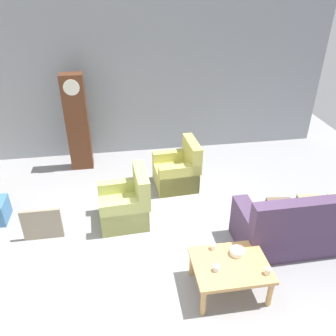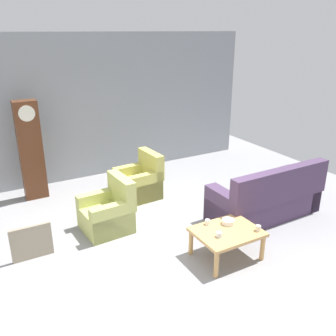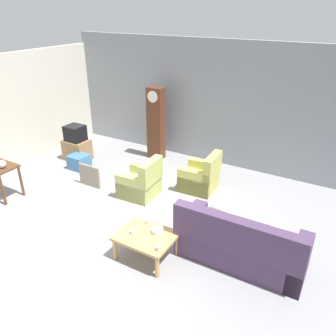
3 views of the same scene
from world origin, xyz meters
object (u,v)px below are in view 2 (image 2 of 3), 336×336
coffee_table_wood (227,234)px  couch_floral (267,199)px  armchair_olive_far (140,183)px  grandfather_clock (31,151)px  cup_white_porcelain (207,222)px  armchair_olive_near (108,213)px  cup_cream_tall (258,228)px  bowl_white_stacked (228,222)px  framed_picture_leaning (32,242)px  cup_blue_rimmed (219,235)px

coffee_table_wood → couch_floral: bearing=24.8°
couch_floral → armchair_olive_far: couch_floral is taller
grandfather_clock → cup_white_porcelain: 3.88m
armchair_olive_far → armchair_olive_near: bearing=-137.8°
coffee_table_wood → cup_cream_tall: (0.39, -0.23, 0.11)m
armchair_olive_near → coffee_table_wood: bearing=-52.8°
armchair_olive_far → grandfather_clock: grandfather_clock is taller
grandfather_clock → cup_cream_tall: grandfather_clock is taller
grandfather_clock → cup_white_porcelain: (1.93, -3.33, -0.51)m
bowl_white_stacked → armchair_olive_far: bearing=98.1°
couch_floral → framed_picture_leaning: 4.05m
cup_white_porcelain → cup_cream_tall: size_ratio=0.94×
grandfather_clock → cup_blue_rimmed: size_ratio=23.57×
grandfather_clock → framed_picture_leaning: grandfather_clock is taller
armchair_olive_near → coffee_table_wood: (1.25, -1.65, 0.08)m
armchair_olive_far → bowl_white_stacked: bearing=-81.9°
armchair_olive_near → grandfather_clock: bearing=112.9°
coffee_table_wood → cup_blue_rimmed: cup_blue_rimmed is taller
cup_white_porcelain → cup_blue_rimmed: (-0.06, -0.38, -0.00)m
coffee_table_wood → armchair_olive_far: bearing=94.7°
framed_picture_leaning → cup_cream_tall: (2.95, -1.63, 0.23)m
armchair_olive_far → framed_picture_leaning: armchair_olive_far is taller
grandfather_clock → cup_cream_tall: 4.61m
grandfather_clock → cup_white_porcelain: bearing=-59.9°
cup_cream_tall → cup_blue_rimmed: bearing=166.5°
coffee_table_wood → bowl_white_stacked: (0.13, 0.15, 0.10)m
armchair_olive_near → armchair_olive_far: 1.40m
grandfather_clock → framed_picture_leaning: bearing=-102.0°
couch_floral → cup_white_porcelain: size_ratio=26.29×
armchair_olive_near → framed_picture_leaning: size_ratio=1.53×
coffee_table_wood → cup_white_porcelain: cup_white_porcelain is taller
couch_floral → grandfather_clock: (-3.51, 2.96, 0.65)m
armchair_olive_near → coffee_table_wood: size_ratio=0.96×
armchair_olive_far → framed_picture_leaning: bearing=-153.1°
armchair_olive_far → grandfather_clock: (-1.87, 1.03, 0.69)m
cup_cream_tall → bowl_white_stacked: (-0.26, 0.38, -0.00)m
armchair_olive_near → framed_picture_leaning: 1.33m
couch_floral → armchair_olive_near: (-2.67, 0.99, -0.05)m
armchair_olive_far → framed_picture_leaning: (-2.34, -1.19, -0.04)m
armchair_olive_far → cup_white_porcelain: size_ratio=11.47×
armchair_olive_far → coffee_table_wood: armchair_olive_far is taller
couch_floral → armchair_olive_far: size_ratio=2.29×
armchair_olive_far → framed_picture_leaning: size_ratio=1.53×
armchair_olive_near → armchair_olive_far: (1.04, 0.94, 0.00)m
framed_picture_leaning → cup_white_porcelain: bearing=-24.7°
coffee_table_wood → bowl_white_stacked: size_ratio=5.00×
cup_blue_rimmed → bowl_white_stacked: 0.42m
armchair_olive_far → cup_blue_rimmed: armchair_olive_far is taller
grandfather_clock → bowl_white_stacked: grandfather_clock is taller
cup_white_porcelain → bowl_white_stacked: (0.28, -0.14, -0.00)m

